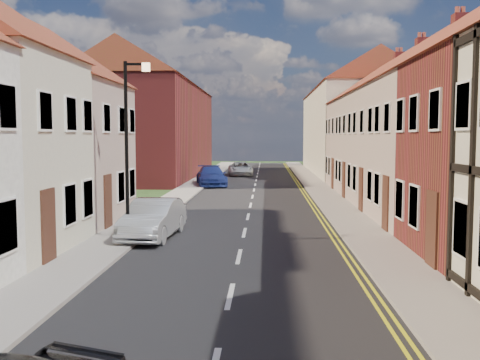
{
  "coord_description": "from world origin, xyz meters",
  "views": [
    {
      "loc": [
        0.8,
        2.18,
        3.63
      ],
      "look_at": [
        -0.28,
        24.31,
        1.81
      ],
      "focal_mm": 40.0,
      "sensor_mm": 36.0,
      "label": 1
    }
  ],
  "objects": [
    {
      "name": "road",
      "position": [
        0.0,
        30.0,
        0.01
      ],
      "size": [
        7.0,
        90.0,
        0.02
      ],
      "primitive_type": "cube",
      "color": "black",
      "rests_on": "ground"
    },
    {
      "name": "cottage_l_pink",
      "position": [
        -9.3,
        23.85,
        4.37
      ],
      "size": [
        8.3,
        6.3,
        8.8
      ],
      "color": "tan",
      "rests_on": "ground"
    },
    {
      "name": "block_right_far",
      "position": [
        9.3,
        55.0,
        5.29
      ],
      "size": [
        8.3,
        24.2,
        10.5
      ],
      "color": "#BEB8A0",
      "rests_on": "ground"
    },
    {
      "name": "car_mid",
      "position": [
        -3.2,
        20.85,
        0.7
      ],
      "size": [
        1.78,
        4.33,
        1.39
      ],
      "primitive_type": "imported",
      "rotation": [
        0.0,
        0.0,
        -0.07
      ],
      "color": "#ABADB2",
      "rests_on": "ground"
    },
    {
      "name": "cottage_r_pink",
      "position": [
        9.3,
        28.9,
        4.47
      ],
      "size": [
        8.3,
        6.0,
        9.0
      ],
      "color": "tan",
      "rests_on": "ground"
    },
    {
      "name": "car_distant",
      "position": [
        -1.56,
        51.25,
        0.63
      ],
      "size": [
        2.57,
        4.75,
        1.26
      ],
      "primitive_type": "imported",
      "rotation": [
        0.0,
        0.0,
        0.11
      ],
      "color": "#B3B7BB",
      "rests_on": "ground"
    },
    {
      "name": "block_left_far",
      "position": [
        -9.3,
        50.0,
        5.29
      ],
      "size": [
        8.3,
        24.2,
        10.5
      ],
      "color": "maroon",
      "rests_on": "ground"
    },
    {
      "name": "car_far",
      "position": [
        -3.2,
        41.06,
        0.72
      ],
      "size": [
        2.9,
        5.26,
        1.44
      ],
      "primitive_type": "imported",
      "rotation": [
        0.0,
        0.0,
        0.18
      ],
      "color": "navy",
      "rests_on": "ground"
    },
    {
      "name": "cottage_r_cream_far",
      "position": [
        9.3,
        39.7,
        4.47
      ],
      "size": [
        8.3,
        6.0,
        9.0
      ],
      "color": "tan",
      "rests_on": "ground"
    },
    {
      "name": "cottage_r_white_far",
      "position": [
        9.3,
        34.3,
        4.48
      ],
      "size": [
        8.3,
        5.2,
        9.0
      ],
      "color": "tan",
      "rests_on": "ground"
    },
    {
      "name": "pavement_left",
      "position": [
        -4.4,
        30.0,
        0.06
      ],
      "size": [
        1.8,
        90.0,
        0.12
      ],
      "primitive_type": "cube",
      "color": "gray",
      "rests_on": "ground"
    },
    {
      "name": "pavement_right",
      "position": [
        4.4,
        30.0,
        0.06
      ],
      "size": [
        1.8,
        90.0,
        0.12
      ],
      "primitive_type": "cube",
      "color": "gray",
      "rests_on": "ground"
    },
    {
      "name": "lamppost",
      "position": [
        -3.81,
        20.0,
        3.54
      ],
      "size": [
        0.88,
        0.15,
        6.0
      ],
      "color": "black",
      "rests_on": "pavement_left"
    }
  ]
}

